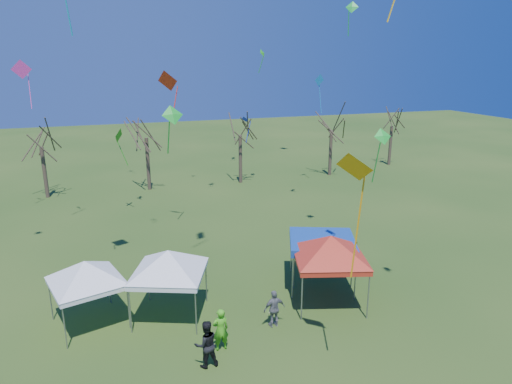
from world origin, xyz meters
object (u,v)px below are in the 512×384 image
at_px(tree_3, 240,118).
at_px(tent_blue, 322,242).
at_px(person_grey, 274,309).
at_px(tent_white_west, 85,266).
at_px(tent_red, 331,240).
at_px(tree_2, 145,119).
at_px(person_green, 221,329).
at_px(tree_1, 39,129).
at_px(person_dark, 206,344).
at_px(tree_5, 393,112).
at_px(tent_white_mid, 168,255).
at_px(tree_4, 332,114).

bearing_deg(tree_3, tent_blue, -95.38).
bearing_deg(person_grey, tent_white_west, -26.24).
relative_size(tent_red, tent_blue, 1.03).
xyz_separation_m(tree_2, person_green, (0.19, -24.78, -5.39)).
height_order(tree_1, person_dark, tree_1).
xyz_separation_m(tree_2, person_grey, (2.80, -23.91, -5.44)).
relative_size(tree_3, tree_5, 1.06).
bearing_deg(tree_1, person_dark, -73.17).
distance_m(tree_5, tent_white_mid, 36.10).
distance_m(tent_red, person_green, 6.50).
xyz_separation_m(tent_white_mid, person_grey, (4.11, -2.25, -2.15)).
height_order(tent_blue, person_grey, tent_blue).
xyz_separation_m(tree_1, tent_white_west, (3.64, -21.45, -2.99)).
relative_size(tree_1, person_green, 4.20).
distance_m(tree_4, person_green, 30.49).
bearing_deg(tree_4, person_dark, -125.95).
bearing_deg(tent_white_mid, tree_2, 86.55).
relative_size(tent_white_west, tent_blue, 0.91).
bearing_deg(tree_4, tree_5, 13.85).
bearing_deg(tree_3, person_green, -108.56).
distance_m(tree_2, person_dark, 26.16).
height_order(tent_white_west, tent_white_mid, tent_white_mid).
xyz_separation_m(tree_5, person_green, (-25.89, -26.47, -4.83)).
xyz_separation_m(tree_3, tent_white_mid, (-9.70, -21.33, -3.08)).
distance_m(tree_5, person_dark, 38.45).
height_order(tree_3, tent_white_west, tree_3).
height_order(tree_4, tent_white_mid, tree_4).
relative_size(tent_white_mid, tent_red, 0.91).
bearing_deg(person_dark, tree_5, -138.27).
bearing_deg(tree_1, tent_white_west, -80.37).
bearing_deg(tent_blue, tent_red, -105.51).
height_order(tree_4, person_dark, tree_4).
relative_size(tent_white_west, person_green, 2.10).
distance_m(tent_blue, person_dark, 8.47).
height_order(tent_red, tent_blue, tent_red).
bearing_deg(tent_white_west, tree_2, 77.33).
distance_m(tent_white_west, tent_blue, 11.22).
bearing_deg(tree_2, tree_1, 178.15).
bearing_deg(tent_white_west, tent_white_mid, -7.96).
distance_m(tent_white_west, tent_red, 10.85).
bearing_deg(person_green, tree_5, -138.37).
xyz_separation_m(tent_red, person_grey, (-3.15, -1.07, -2.34)).
height_order(tree_5, tent_white_west, tree_5).
relative_size(tent_blue, person_grey, 2.46).
relative_size(tent_red, person_dark, 2.29).
xyz_separation_m(tree_2, tree_4, (17.72, -0.38, -0.23)).
height_order(tent_white_west, tent_red, tent_red).
xyz_separation_m(tent_white_west, tent_red, (10.72, -1.66, 0.39)).
relative_size(tree_5, tent_blue, 1.79).
xyz_separation_m(tree_1, tent_red, (14.36, -23.11, -2.61)).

